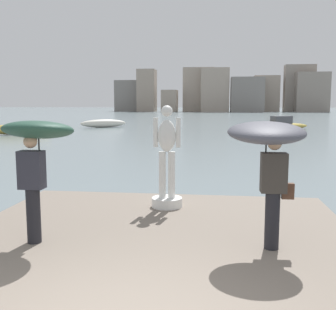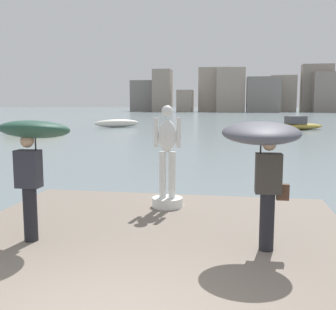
% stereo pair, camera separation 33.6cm
% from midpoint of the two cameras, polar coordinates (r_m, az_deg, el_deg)
% --- Properties ---
extents(ground_plane, '(400.00, 400.00, 0.00)m').
position_cam_midpoint_polar(ground_plane, '(43.54, 7.85, 3.89)').
color(ground_plane, slate).
extents(pier, '(6.77, 9.09, 0.40)m').
position_cam_midpoint_polar(pier, '(5.67, -3.64, -17.84)').
color(pier, slate).
rests_on(pier, ground).
extents(statue_white_figure, '(0.66, 0.66, 2.17)m').
position_cam_midpoint_polar(statue_white_figure, '(8.52, 1.04, -1.82)').
color(statue_white_figure, white).
rests_on(statue_white_figure, pier).
extents(onlooker_left, '(1.10, 1.13, 2.01)m').
position_cam_midpoint_polar(onlooker_left, '(6.61, -17.23, 1.59)').
color(onlooker_left, black).
rests_on(onlooker_left, pier).
extents(onlooker_right, '(1.19, 1.21, 1.99)m').
position_cam_midpoint_polar(onlooker_right, '(6.13, 14.87, 1.30)').
color(onlooker_right, black).
rests_on(onlooker_right, pier).
extents(boat_near, '(5.16, 3.67, 0.88)m').
position_cam_midpoint_polar(boat_near, '(36.01, -18.28, 3.56)').
color(boat_near, '#B2993D').
rests_on(boat_near, ground).
extents(boat_mid, '(4.76, 3.65, 0.87)m').
position_cam_midpoint_polar(boat_mid, '(43.95, -7.02, 4.50)').
color(boat_mid, silver).
rests_on(boat_mid, ground).
extents(boat_far, '(5.40, 3.70, 1.34)m').
position_cam_midpoint_polar(boat_far, '(41.51, 18.27, 4.08)').
color(boat_far, '#B2993D').
rests_on(boat_far, ground).
extents(distant_skyline, '(63.97, 14.04, 13.96)m').
position_cam_midpoint_polar(distant_skyline, '(122.99, 10.39, 8.77)').
color(distant_skyline, gray).
rests_on(distant_skyline, ground).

